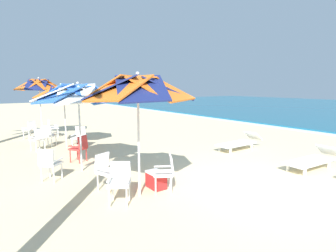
{
  "coord_description": "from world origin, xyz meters",
  "views": [
    {
      "loc": [
        3.81,
        -5.28,
        2.43
      ],
      "look_at": [
        -3.91,
        0.3,
        1.0
      ],
      "focal_mm": 28.38,
      "sensor_mm": 36.0,
      "label": 1
    }
  ],
  "objects_px": {
    "plastic_chair_3": "(49,162)",
    "plastic_chair_4": "(80,147)",
    "plastic_chair_0": "(120,180)",
    "beach_umbrella_2": "(64,93)",
    "beach_umbrella_1": "(78,94)",
    "plastic_chair_5": "(38,138)",
    "beach_umbrella_3": "(39,85)",
    "plastic_chair_7": "(79,136)",
    "plastic_chair_2": "(166,171)",
    "plastic_chair_8": "(52,127)",
    "plastic_chair_6": "(48,134)",
    "beach_umbrella_0": "(138,89)",
    "plastic_chair_1": "(106,169)",
    "cooler_box": "(156,180)",
    "sun_lounger_1": "(313,159)",
    "plastic_chair_9": "(30,129)",
    "sun_lounger_2": "(240,142)"
  },
  "relations": [
    {
      "from": "plastic_chair_6",
      "to": "beach_umbrella_2",
      "type": "bearing_deg",
      "value": 40.4
    },
    {
      "from": "beach_umbrella_1",
      "to": "sun_lounger_1",
      "type": "relative_size",
      "value": 1.17
    },
    {
      "from": "beach_umbrella_0",
      "to": "plastic_chair_1",
      "type": "xyz_separation_m",
      "value": [
        -0.8,
        -0.44,
        -1.87
      ]
    },
    {
      "from": "beach_umbrella_0",
      "to": "plastic_chair_1",
      "type": "bearing_deg",
      "value": -151.12
    },
    {
      "from": "plastic_chair_0",
      "to": "beach_umbrella_2",
      "type": "distance_m",
      "value": 6.14
    },
    {
      "from": "plastic_chair_8",
      "to": "plastic_chair_9",
      "type": "distance_m",
      "value": 0.92
    },
    {
      "from": "beach_umbrella_3",
      "to": "sun_lounger_2",
      "type": "bearing_deg",
      "value": 38.61
    },
    {
      "from": "plastic_chair_5",
      "to": "plastic_chair_7",
      "type": "distance_m",
      "value": 1.48
    },
    {
      "from": "beach_umbrella_3",
      "to": "plastic_chair_7",
      "type": "bearing_deg",
      "value": 12.19
    },
    {
      "from": "plastic_chair_0",
      "to": "plastic_chair_3",
      "type": "xyz_separation_m",
      "value": [
        -2.23,
        -0.9,
        0.0
      ]
    },
    {
      "from": "beach_umbrella_2",
      "to": "plastic_chair_2",
      "type": "bearing_deg",
      "value": 6.01
    },
    {
      "from": "sun_lounger_1",
      "to": "plastic_chair_1",
      "type": "bearing_deg",
      "value": -110.15
    },
    {
      "from": "plastic_chair_9",
      "to": "sun_lounger_1",
      "type": "relative_size",
      "value": 0.4
    },
    {
      "from": "sun_lounger_1",
      "to": "cooler_box",
      "type": "relative_size",
      "value": 4.36
    },
    {
      "from": "plastic_chair_3",
      "to": "beach_umbrella_2",
      "type": "xyz_separation_m",
      "value": [
        -3.65,
        1.39,
        1.68
      ]
    },
    {
      "from": "plastic_chair_6",
      "to": "plastic_chair_8",
      "type": "distance_m",
      "value": 2.14
    },
    {
      "from": "beach_umbrella_1",
      "to": "cooler_box",
      "type": "height_order",
      "value": "beach_umbrella_1"
    },
    {
      "from": "sun_lounger_1",
      "to": "sun_lounger_2",
      "type": "bearing_deg",
      "value": 176.71
    },
    {
      "from": "plastic_chair_3",
      "to": "plastic_chair_4",
      "type": "relative_size",
      "value": 1.0
    },
    {
      "from": "beach_umbrella_0",
      "to": "plastic_chair_3",
      "type": "xyz_separation_m",
      "value": [
        -2.18,
        -1.4,
        -1.87
      ]
    },
    {
      "from": "plastic_chair_3",
      "to": "plastic_chair_4",
      "type": "distance_m",
      "value": 1.75
    },
    {
      "from": "beach_umbrella_2",
      "to": "sun_lounger_1",
      "type": "xyz_separation_m",
      "value": [
        7.1,
        5.2,
        -1.89
      ]
    },
    {
      "from": "beach_umbrella_0",
      "to": "plastic_chair_4",
      "type": "distance_m",
      "value": 3.95
    },
    {
      "from": "beach_umbrella_3",
      "to": "cooler_box",
      "type": "distance_m",
      "value": 8.89
    },
    {
      "from": "cooler_box",
      "to": "beach_umbrella_2",
      "type": "bearing_deg",
      "value": -174.24
    },
    {
      "from": "plastic_chair_4",
      "to": "sun_lounger_1",
      "type": "relative_size",
      "value": 0.4
    },
    {
      "from": "sun_lounger_1",
      "to": "plastic_chair_6",
      "type": "bearing_deg",
      "value": -143.43
    },
    {
      "from": "plastic_chair_1",
      "to": "plastic_chair_4",
      "type": "xyz_separation_m",
      "value": [
        -2.68,
        0.23,
        0.0
      ]
    },
    {
      "from": "beach_umbrella_0",
      "to": "sun_lounger_1",
      "type": "xyz_separation_m",
      "value": [
        1.27,
        5.2,
        -2.09
      ]
    },
    {
      "from": "beach_umbrella_0",
      "to": "plastic_chair_5",
      "type": "distance_m",
      "value": 6.29
    },
    {
      "from": "plastic_chair_3",
      "to": "plastic_chair_4",
      "type": "height_order",
      "value": "same"
    },
    {
      "from": "plastic_chair_1",
      "to": "cooler_box",
      "type": "distance_m",
      "value": 1.21
    },
    {
      "from": "beach_umbrella_0",
      "to": "plastic_chair_2",
      "type": "distance_m",
      "value": 1.98
    },
    {
      "from": "plastic_chair_0",
      "to": "beach_umbrella_2",
      "type": "height_order",
      "value": "beach_umbrella_2"
    },
    {
      "from": "plastic_chair_6",
      "to": "plastic_chair_4",
      "type": "bearing_deg",
      "value": 6.16
    },
    {
      "from": "plastic_chair_8",
      "to": "plastic_chair_9",
      "type": "xyz_separation_m",
      "value": [
        -0.06,
        -0.91,
        0.0
      ]
    },
    {
      "from": "cooler_box",
      "to": "beach_umbrella_3",
      "type": "bearing_deg",
      "value": -173.95
    },
    {
      "from": "plastic_chair_1",
      "to": "cooler_box",
      "type": "bearing_deg",
      "value": 58.6
    },
    {
      "from": "plastic_chair_4",
      "to": "plastic_chair_5",
      "type": "bearing_deg",
      "value": -162.12
    },
    {
      "from": "plastic_chair_1",
      "to": "sun_lounger_1",
      "type": "distance_m",
      "value": 6.01
    },
    {
      "from": "plastic_chair_4",
      "to": "beach_umbrella_2",
      "type": "relative_size",
      "value": 0.34
    },
    {
      "from": "plastic_chair_0",
      "to": "plastic_chair_4",
      "type": "relative_size",
      "value": 1.0
    },
    {
      "from": "plastic_chair_5",
      "to": "beach_umbrella_3",
      "type": "distance_m",
      "value": 3.5
    },
    {
      "from": "plastic_chair_2",
      "to": "plastic_chair_8",
      "type": "relative_size",
      "value": 1.0
    },
    {
      "from": "beach_umbrella_1",
      "to": "sun_lounger_1",
      "type": "bearing_deg",
      "value": 56.13
    },
    {
      "from": "plastic_chair_4",
      "to": "cooler_box",
      "type": "relative_size",
      "value": 1.73
    },
    {
      "from": "plastic_chair_9",
      "to": "sun_lounger_1",
      "type": "bearing_deg",
      "value": 31.66
    },
    {
      "from": "plastic_chair_6",
      "to": "plastic_chair_9",
      "type": "xyz_separation_m",
      "value": [
        -2.12,
        -0.34,
        0.0
      ]
    },
    {
      "from": "beach_umbrella_1",
      "to": "plastic_chair_5",
      "type": "xyz_separation_m",
      "value": [
        -3.39,
        -0.53,
        -1.72
      ]
    },
    {
      "from": "plastic_chair_4",
      "to": "beach_umbrella_2",
      "type": "xyz_separation_m",
      "value": [
        -2.36,
        0.21,
        1.68
      ]
    }
  ]
}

